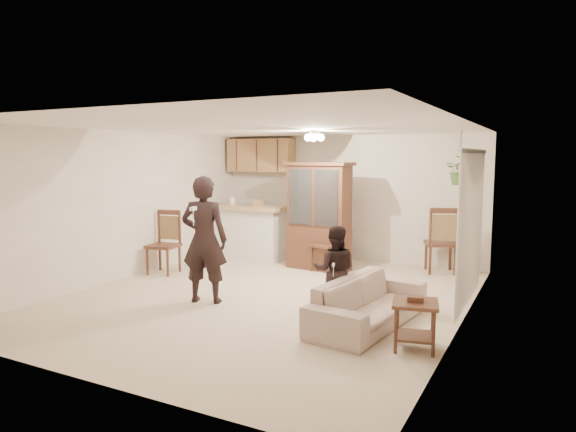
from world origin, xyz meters
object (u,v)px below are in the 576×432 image
at_px(sofa, 369,296).
at_px(chair_bar, 164,256).
at_px(chair_hutch_left, 327,255).
at_px(china_hutch, 319,217).
at_px(adult, 204,240).
at_px(child, 335,264).
at_px(chair_hutch_right, 440,254).
at_px(side_table, 415,324).

xyz_separation_m(sofa, chair_bar, (-4.16, 1.03, -0.05)).
height_order(sofa, chair_hutch_left, chair_hutch_left).
distance_m(china_hutch, chair_bar, 2.89).
bearing_deg(chair_bar, adult, -42.27).
bearing_deg(child, chair_bar, -31.62).
bearing_deg(adult, child, 171.49).
bearing_deg(chair_hutch_right, child, 55.17).
bearing_deg(chair_hutch_left, side_table, -36.67).
xyz_separation_m(adult, side_table, (3.10, -0.42, -0.63)).
bearing_deg(child, chair_hutch_right, -121.88).
bearing_deg(side_table, chair_bar, 162.16).
relative_size(chair_bar, chair_hutch_left, 1.03).
bearing_deg(adult, chair_bar, -50.76).
bearing_deg(chair_bar, china_hutch, 25.71).
bearing_deg(child, side_table, 130.77).
bearing_deg(chair_bar, sofa, -23.14).
distance_m(chair_bar, chair_hutch_right, 4.96).
relative_size(chair_bar, chair_hutch_right, 0.94).
xyz_separation_m(china_hutch, chair_hutch_right, (2.07, 0.73, -0.64)).
distance_m(adult, chair_hutch_right, 4.39).
distance_m(sofa, side_table, 0.88).
relative_size(china_hutch, chair_hutch_right, 1.66).
relative_size(side_table, chair_bar, 0.52).
relative_size(sofa, side_table, 3.20).
relative_size(adult, china_hutch, 0.91).
bearing_deg(chair_bar, child, -22.24).
relative_size(child, chair_hutch_left, 1.24).
bearing_deg(chair_bar, chair_hutch_left, 21.53).
xyz_separation_m(adult, china_hutch, (0.55, 2.75, 0.08)).
bearing_deg(chair_hutch_left, china_hutch, 168.60).
bearing_deg(china_hutch, chair_hutch_left, -21.22).
relative_size(sofa, adult, 1.04).
xyz_separation_m(child, china_hutch, (-1.32, 2.45, 0.30)).
bearing_deg(side_table, china_hutch, 128.81).
xyz_separation_m(side_table, chair_bar, (-4.86, 1.56, 0.04)).
bearing_deg(chair_hutch_right, china_hutch, -2.06).
xyz_separation_m(sofa, china_hutch, (-1.86, 2.64, 0.61)).
distance_m(adult, chair_hutch_left, 2.81).
relative_size(sofa, chair_hutch_right, 1.58).
height_order(child, chair_bar, child).
relative_size(adult, chair_bar, 1.61).
distance_m(side_table, chair_bar, 5.10).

